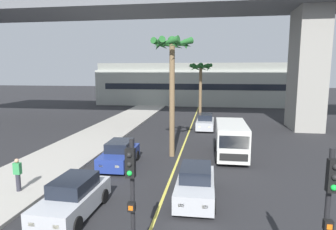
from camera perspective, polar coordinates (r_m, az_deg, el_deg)
The scene contains 14 objects.
sidewalk_left at distance 20.24m, azimuth -22.37°, elevation -8.91°, with size 4.80×80.00×0.15m, color #ADA89E.
lane_stripe_center at distance 25.28m, azimuth 3.41°, elevation -5.00°, with size 0.14×56.00×0.01m, color #DBCC4C.
bridge_overpass at distance 32.25m, azimuth 6.90°, elevation 20.69°, with size 68.43×8.00×16.25m.
pier_building_backdrop at distance 52.69m, azimuth 6.26°, elevation 5.95°, with size 35.88×8.04×7.25m.
car_queue_front at distance 13.21m, azimuth -17.96°, elevation -15.10°, with size 1.93×4.15×1.56m.
car_queue_second at distance 30.21m, azimuth 7.27°, elevation -1.43°, with size 1.89×4.13×1.56m.
car_queue_third at distance 18.88m, azimuth -9.42°, elevation -7.57°, with size 1.91×4.14×1.56m.
car_queue_fourth at distance 14.05m, azimuth 5.37°, elevation -13.25°, with size 1.87×4.12×1.56m.
delivery_van at distance 20.79m, azimuth 12.17°, elevation -4.54°, with size 2.18×5.26×2.36m.
traffic_light_median_near at distance 8.03m, azimuth -7.05°, elevation -15.12°, with size 0.24×0.37×4.20m.
traffic_light_right_far_corner at distance 8.05m, azimuth 28.73°, elevation -16.11°, with size 0.24×0.37×4.20m.
palm_tree_near_median at distance 19.99m, azimuth 0.77°, elevation 10.64°, with size 2.90×2.95×8.22m.
palm_tree_mid_median at distance 36.96m, azimuth 6.36°, elevation 8.15°, with size 2.95×2.98×6.94m.
pedestrian_mid_block at distance 16.16m, azimuth -27.18°, elevation -10.20°, with size 0.34×0.22×1.62m.
Camera 1 is at (2.19, -0.47, 5.93)m, focal length 31.35 mm.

